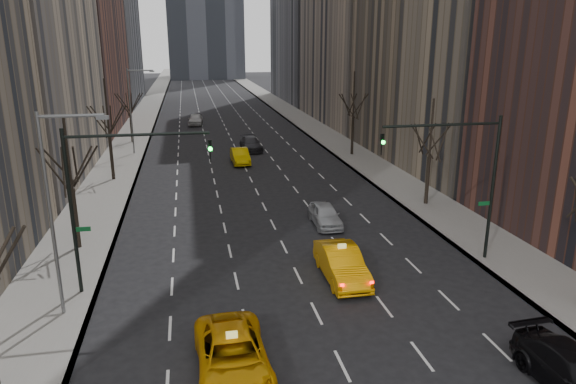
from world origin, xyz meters
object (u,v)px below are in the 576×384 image
taxi_suv (233,356)px  taxi_sedan (341,263)px  silver_sedan_ahead (325,215)px  parked_suv_black (576,374)px

taxi_suv → taxi_sedan: (6.24, 6.97, 0.07)m
silver_sedan_ahead → parked_suv_black: parked_suv_black is taller
taxi_sedan → silver_sedan_ahead: size_ratio=1.22×
taxi_suv → silver_sedan_ahead: bearing=61.9°
taxi_sedan → parked_suv_black: bearing=-62.2°
parked_suv_black → silver_sedan_ahead: bearing=99.6°
taxi_suv → silver_sedan_ahead: 16.80m
taxi_sedan → parked_suv_black: taxi_sedan is taller
taxi_suv → parked_suv_black: size_ratio=1.09×
taxi_suv → silver_sedan_ahead: (7.55, 15.01, -0.06)m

